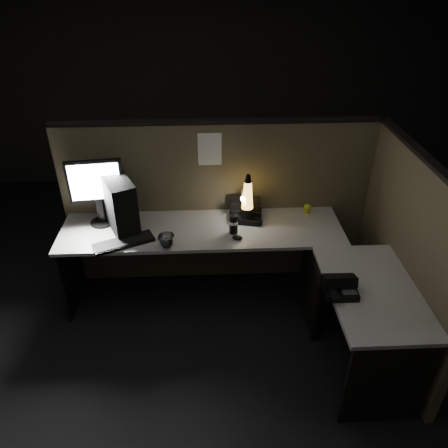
{
  "coord_description": "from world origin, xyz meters",
  "views": [
    {
      "loc": [
        -0.12,
        -2.4,
        2.67
      ],
      "look_at": [
        0.02,
        0.35,
        0.93
      ],
      "focal_mm": 35.0,
      "sensor_mm": 36.0,
      "label": 1
    }
  ],
  "objects_px": {
    "monitor": "(96,186)",
    "lava_lamp": "(247,203)",
    "pc_tower": "(120,204)",
    "keyboard": "(124,243)",
    "desk_phone": "(339,286)"
  },
  "relations": [
    {
      "from": "pc_tower",
      "to": "lava_lamp",
      "type": "height_order",
      "value": "same"
    },
    {
      "from": "monitor",
      "to": "lava_lamp",
      "type": "relative_size",
      "value": 1.29
    },
    {
      "from": "monitor",
      "to": "desk_phone",
      "type": "xyz_separation_m",
      "value": [
        1.74,
        -0.96,
        -0.29
      ]
    },
    {
      "from": "lava_lamp",
      "to": "monitor",
      "type": "bearing_deg",
      "value": 177.52
    },
    {
      "from": "pc_tower",
      "to": "keyboard",
      "type": "relative_size",
      "value": 0.94
    },
    {
      "from": "monitor",
      "to": "pc_tower",
      "type": "bearing_deg",
      "value": -30.62
    },
    {
      "from": "monitor",
      "to": "keyboard",
      "type": "xyz_separation_m",
      "value": [
        0.23,
        -0.33,
        -0.33
      ]
    },
    {
      "from": "monitor",
      "to": "keyboard",
      "type": "height_order",
      "value": "monitor"
    },
    {
      "from": "monitor",
      "to": "desk_phone",
      "type": "height_order",
      "value": "monitor"
    },
    {
      "from": "pc_tower",
      "to": "keyboard",
      "type": "xyz_separation_m",
      "value": [
        0.04,
        -0.24,
        -0.21
      ]
    },
    {
      "from": "pc_tower",
      "to": "lava_lamp",
      "type": "relative_size",
      "value": 1.0
    },
    {
      "from": "pc_tower",
      "to": "desk_phone",
      "type": "xyz_separation_m",
      "value": [
        1.55,
        -0.88,
        -0.17
      ]
    },
    {
      "from": "lava_lamp",
      "to": "desk_phone",
      "type": "height_order",
      "value": "lava_lamp"
    },
    {
      "from": "pc_tower",
      "to": "keyboard",
      "type": "height_order",
      "value": "pc_tower"
    },
    {
      "from": "keyboard",
      "to": "monitor",
      "type": "bearing_deg",
      "value": 100.81
    }
  ]
}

